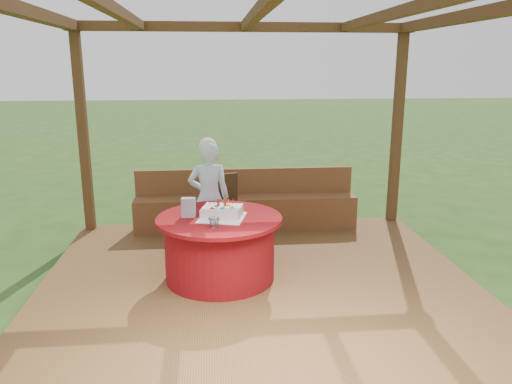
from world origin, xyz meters
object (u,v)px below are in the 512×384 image
at_px(elderly_woman, 209,196).
at_px(drinking_glass, 214,223).
at_px(birthday_cake, 222,212).
at_px(table, 220,247).
at_px(chair, 225,207).
at_px(bench, 246,209).
at_px(gift_bag, 188,207).

distance_m(elderly_woman, drinking_glass, 1.14).
height_order(birthday_cake, drinking_glass, birthday_cake).
height_order(table, chair, chair).
distance_m(chair, birthday_cake, 1.07).
bearing_deg(drinking_glass, bench, 77.17).
xyz_separation_m(bench, drinking_glass, (-0.45, -1.99, 0.46)).
xyz_separation_m(table, gift_bag, (-0.31, 0.04, 0.43)).
relative_size(table, birthday_cake, 2.41).
bearing_deg(gift_bag, birthday_cake, -6.73).
distance_m(chair, elderly_woman, 0.35).
bearing_deg(birthday_cake, gift_bag, 168.02).
xyz_separation_m(bench, chair, (-0.31, -0.64, 0.22)).
bearing_deg(gift_bag, chair, 72.91).
height_order(table, birthday_cake, birthday_cake).
height_order(chair, drinking_glass, chair).
bearing_deg(table, bench, 76.52).
bearing_deg(table, elderly_woman, 97.16).
relative_size(elderly_woman, drinking_glass, 12.75).
bearing_deg(drinking_glass, elderly_woman, 92.24).
relative_size(elderly_woman, birthday_cake, 2.57).
bearing_deg(chair, elderly_woman, -132.18).
distance_m(birthday_cake, drinking_glass, 0.32).
xyz_separation_m(birthday_cake, drinking_glass, (-0.09, -0.31, -0.01)).
height_order(bench, drinking_glass, bench).
bearing_deg(elderly_woman, birthday_cake, -81.15).
bearing_deg(chair, birthday_cake, -93.21).
height_order(birthday_cake, gift_bag, gift_bag).
xyz_separation_m(elderly_woman, drinking_glass, (0.04, -1.14, 0.03)).
bearing_deg(elderly_woman, table, -82.84).
bearing_deg(chair, gift_bag, -112.34).
relative_size(chair, drinking_glass, 8.14).
distance_m(bench, drinking_glass, 2.09).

